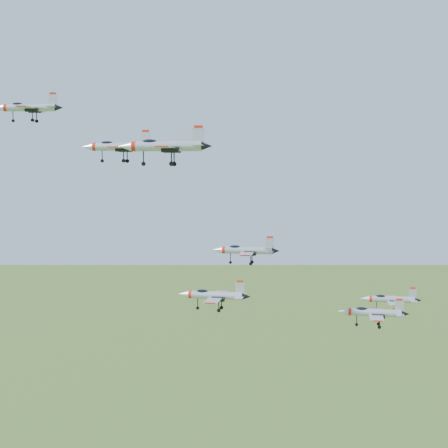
{
  "coord_description": "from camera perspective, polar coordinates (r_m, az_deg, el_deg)",
  "views": [
    {
      "loc": [
        9.07,
        -101.85,
        148.62
      ],
      "look_at": [
        7.25,
        -0.61,
        140.17
      ],
      "focal_mm": 50.0,
      "sensor_mm": 36.0,
      "label": 1
    }
  ],
  "objects": [
    {
      "name": "jet_lead",
      "position": [
        118.89,
        -17.51,
        10.13
      ],
      "size": [
        12.55,
        10.29,
        3.37
      ],
      "rotation": [
        0.0,
        0.0,
        -0.01
      ],
      "color": "#B0B6BD"
    },
    {
      "name": "jet_left_high",
      "position": [
        99.29,
        -9.65,
        7.0
      ],
      "size": [
        12.03,
        9.98,
        3.21
      ],
      "rotation": [
        0.0,
        0.0,
        -0.09
      ],
      "color": "#B0B6BD"
    },
    {
      "name": "jet_right_high",
      "position": [
        86.03,
        -5.53,
        7.12
      ],
      "size": [
        13.09,
        10.8,
        3.5
      ],
      "rotation": [
        0.0,
        0.0,
        -0.06
      ],
      "color": "#B0B6BD"
    },
    {
      "name": "jet_left_low",
      "position": [
        109.91,
        1.94,
        -2.4
      ],
      "size": [
        12.04,
        10.04,
        3.22
      ],
      "rotation": [
        0.0,
        0.0,
        -0.14
      ],
      "color": "#B0B6BD"
    },
    {
      "name": "jet_right_low",
      "position": [
        89.99,
        -0.99,
        -6.51
      ],
      "size": [
        10.67,
        8.95,
        2.86
      ],
      "rotation": [
        0.0,
        0.0,
        -0.18
      ],
      "color": "#B0B6BD"
    },
    {
      "name": "jet_trail",
      "position": [
        107.23,
        13.41,
        -7.87
      ],
      "size": [
        11.69,
        9.79,
        3.13
      ],
      "rotation": [
        0.0,
        0.0,
        -0.17
      ],
      "color": "#B0B6BD"
    },
    {
      "name": "jet_extra",
      "position": [
        120.18,
        14.93,
        -6.66
      ],
      "size": [
        11.18,
        9.32,
        2.99
      ],
      "rotation": [
        0.0,
        0.0,
        -0.13
      ],
      "color": "#B0B6BD"
    }
  ]
}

